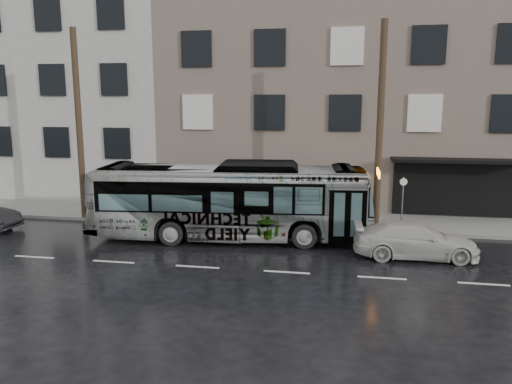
% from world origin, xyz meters
% --- Properties ---
extents(ground, '(120.00, 120.00, 0.00)m').
position_xyz_m(ground, '(0.00, 0.00, 0.00)').
color(ground, black).
rests_on(ground, ground).
extents(sidewalk, '(90.00, 3.60, 0.15)m').
position_xyz_m(sidewalk, '(0.00, 4.90, 0.07)').
color(sidewalk, gray).
rests_on(sidewalk, ground).
extents(building_taupe, '(20.00, 12.00, 11.00)m').
position_xyz_m(building_taupe, '(5.00, 12.70, 5.50)').
color(building_taupe, '#7B6B5F').
rests_on(building_taupe, ground).
extents(building_grey, '(26.00, 15.00, 16.00)m').
position_xyz_m(building_grey, '(-18.00, 14.20, 8.00)').
color(building_grey, beige).
rests_on(building_grey, ground).
extents(utility_pole_front, '(0.30, 0.30, 9.00)m').
position_xyz_m(utility_pole_front, '(6.50, 3.30, 4.65)').
color(utility_pole_front, '#463523').
rests_on(utility_pole_front, sidewalk).
extents(utility_pole_rear, '(0.30, 0.30, 9.00)m').
position_xyz_m(utility_pole_rear, '(-7.50, 3.30, 4.65)').
color(utility_pole_rear, '#463523').
rests_on(utility_pole_rear, sidewalk).
extents(sign_post, '(0.06, 0.06, 2.40)m').
position_xyz_m(sign_post, '(7.60, 3.30, 1.35)').
color(sign_post, slate).
rests_on(sign_post, sidewalk).
extents(bus, '(12.01, 3.91, 3.29)m').
position_xyz_m(bus, '(0.35, 1.27, 1.64)').
color(bus, '#B2B2B2').
rests_on(bus, ground).
extents(white_sedan, '(4.66, 2.07, 1.33)m').
position_xyz_m(white_sedan, '(7.77, 0.02, 0.66)').
color(white_sedan, beige).
rests_on(white_sedan, ground).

